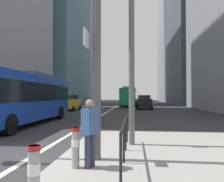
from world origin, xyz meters
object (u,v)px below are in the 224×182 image
at_px(car_receding_near, 144,102).
at_px(bollard_right, 76,146).
at_px(bollard_left, 34,173).
at_px(pedestrian_waiting, 90,130).
at_px(car_oncoming_mid, 70,103).
at_px(city_bus_red_receding, 129,96).
at_px(city_bus_blue_oncoming, 23,96).
at_px(traffic_signal_gantry, 33,16).

bearing_deg(car_receding_near, bollard_right, -95.87).
relative_size(car_receding_near, bollard_left, 4.66).
bearing_deg(pedestrian_waiting, car_oncoming_mid, 107.27).
relative_size(city_bus_red_receding, bollard_left, 11.90).
xyz_separation_m(car_oncoming_mid, car_receding_near, (9.42, 3.74, -0.00)).
height_order(city_bus_blue_oncoming, city_bus_red_receding, same).
relative_size(car_receding_near, pedestrian_waiting, 2.72).
height_order(city_bus_red_receding, pedestrian_waiting, city_bus_red_receding).
relative_size(city_bus_blue_oncoming, car_receding_near, 2.64).
xyz_separation_m(city_bus_red_receding, car_receding_near, (2.30, -9.39, -0.85)).
bearing_deg(traffic_signal_gantry, car_oncoming_mid, 103.58).
height_order(car_oncoming_mid, pedestrian_waiting, car_oncoming_mid).
bearing_deg(city_bus_blue_oncoming, car_receding_near, 65.11).
height_order(car_oncoming_mid, car_receding_near, same).
bearing_deg(city_bus_red_receding, car_receding_near, -76.23).
xyz_separation_m(city_bus_red_receding, pedestrian_waiting, (-0.08, -35.74, -0.80)).
distance_m(car_oncoming_mid, pedestrian_waiting, 23.68).
distance_m(city_bus_blue_oncoming, car_oncoming_mid, 14.26).
xyz_separation_m(bollard_left, pedestrian_waiting, (0.46, 2.00, 0.37)).
xyz_separation_m(traffic_signal_gantry, pedestrian_waiting, (1.74, -0.70, -3.04)).
bearing_deg(bollard_right, city_bus_red_receding, 89.34).
distance_m(car_receding_near, bollard_right, 26.55).
relative_size(bollard_right, pedestrian_waiting, 0.58).
height_order(traffic_signal_gantry, pedestrian_waiting, traffic_signal_gantry).
distance_m(traffic_signal_gantry, bollard_left, 4.53).
xyz_separation_m(city_bus_blue_oncoming, city_bus_red_receding, (6.01, 27.32, -0.00)).
height_order(traffic_signal_gantry, bollard_left, traffic_signal_gantry).
height_order(car_receding_near, traffic_signal_gantry, traffic_signal_gantry).
bearing_deg(pedestrian_waiting, traffic_signal_gantry, 158.02).
relative_size(car_oncoming_mid, bollard_right, 4.70).
xyz_separation_m(city_bus_red_receding, bollard_left, (-0.55, -37.74, -1.17)).
xyz_separation_m(bollard_right, pedestrian_waiting, (0.33, 0.06, 0.37)).
bearing_deg(traffic_signal_gantry, city_bus_red_receding, 87.02).
bearing_deg(bollard_right, bollard_left, -93.99).
xyz_separation_m(car_oncoming_mid, traffic_signal_gantry, (5.29, -21.91, 3.09)).
distance_m(traffic_signal_gantry, bollard_right, 3.76).
height_order(city_bus_blue_oncoming, pedestrian_waiting, city_bus_blue_oncoming).
relative_size(city_bus_red_receding, car_oncoming_mid, 2.54).
bearing_deg(city_bus_red_receding, bollard_left, -90.83).
distance_m(car_receding_near, pedestrian_waiting, 26.46).
distance_m(city_bus_blue_oncoming, bollard_right, 10.24).
bearing_deg(traffic_signal_gantry, city_bus_blue_oncoming, 118.48).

